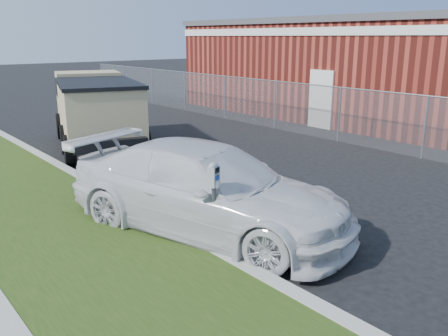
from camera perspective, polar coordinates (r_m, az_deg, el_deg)
ground at (r=9.54m, az=10.41°, el=-5.62°), size 120.00×120.00×0.00m
chainlink_fence at (r=18.20m, az=6.19°, el=8.67°), size 0.06×30.06×30.00m
brick_building at (r=23.34m, az=15.10°, el=11.85°), size 9.20×14.20×4.17m
parking_meter at (r=7.20m, az=-1.26°, el=-2.41°), size 0.23×0.20×1.44m
white_wagon at (r=8.49m, az=-2.46°, el=-2.46°), size 3.77×5.80×1.56m
dump_truck at (r=15.63m, az=-15.21°, el=7.10°), size 3.74×6.08×2.24m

